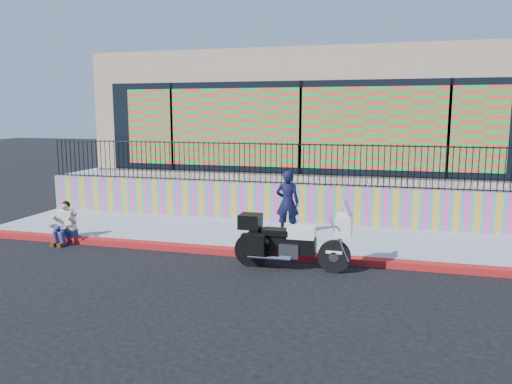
% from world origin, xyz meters
% --- Properties ---
extents(ground, '(90.00, 90.00, 0.00)m').
position_xyz_m(ground, '(0.00, 0.00, 0.00)').
color(ground, black).
rests_on(ground, ground).
extents(red_curb, '(16.00, 0.30, 0.15)m').
position_xyz_m(red_curb, '(0.00, 0.00, 0.07)').
color(red_curb, '#A60B23').
rests_on(red_curb, ground).
extents(sidewalk, '(16.00, 3.00, 0.15)m').
position_xyz_m(sidewalk, '(0.00, 1.65, 0.07)').
color(sidewalk, '#979FB5').
rests_on(sidewalk, ground).
extents(mural_wall, '(16.00, 0.20, 1.10)m').
position_xyz_m(mural_wall, '(0.00, 3.25, 0.70)').
color(mural_wall, '#FC42AB').
rests_on(mural_wall, sidewalk).
extents(metal_fence, '(15.80, 0.04, 1.20)m').
position_xyz_m(metal_fence, '(0.00, 3.25, 1.85)').
color(metal_fence, black).
rests_on(metal_fence, mural_wall).
extents(elevated_platform, '(16.00, 10.00, 1.25)m').
position_xyz_m(elevated_platform, '(0.00, 8.35, 0.62)').
color(elevated_platform, '#979FB5').
rests_on(elevated_platform, ground).
extents(storefront_building, '(14.00, 8.06, 4.00)m').
position_xyz_m(storefront_building, '(0.00, 8.13, 3.25)').
color(storefront_building, tan).
rests_on(storefront_building, elevated_platform).
extents(police_motorcycle, '(2.45, 0.81, 1.53)m').
position_xyz_m(police_motorcycle, '(0.68, -0.68, 0.64)').
color(police_motorcycle, black).
rests_on(police_motorcycle, ground).
extents(police_officer, '(0.65, 0.46, 1.67)m').
position_xyz_m(police_officer, '(0.11, 1.76, 0.99)').
color(police_officer, black).
rests_on(police_officer, sidewalk).
extents(seated_man, '(0.54, 0.71, 1.06)m').
position_xyz_m(seated_man, '(-5.27, -0.19, 0.45)').
color(seated_man, navy).
rests_on(seated_man, ground).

